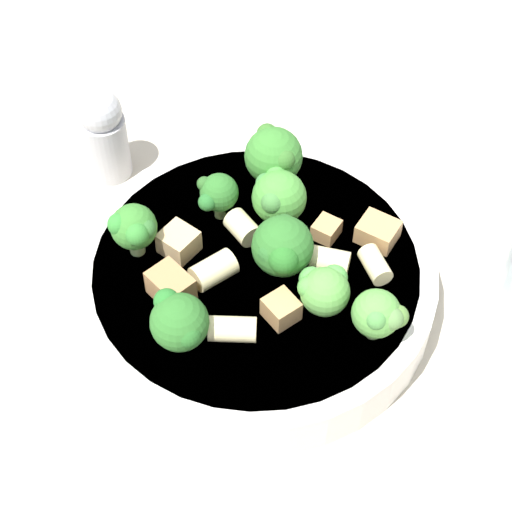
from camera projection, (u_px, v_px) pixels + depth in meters
The scene contains 21 objects.
ground_plane at pixel (256, 297), 0.58m from camera, with size 2.00×2.00×0.00m, color #BCB29E.
pasta_bowl at pixel (256, 279), 0.57m from camera, with size 0.24×0.24×0.03m.
broccoli_floret_0 at pixel (379, 315), 0.50m from camera, with size 0.03×0.03×0.04m.
broccoli_floret_1 at pixel (323, 289), 0.52m from camera, with size 0.03×0.03×0.03m.
broccoli_floret_2 at pixel (179, 322), 0.50m from camera, with size 0.04×0.04×0.04m.
broccoli_floret_3 at pixel (134, 228), 0.54m from camera, with size 0.03×0.03×0.04m.
broccoli_floret_4 at pixel (217, 193), 0.56m from camera, with size 0.03×0.03×0.04m.
broccoli_floret_5 at pixel (278, 196), 0.56m from camera, with size 0.04×0.04×0.04m.
broccoli_floret_6 at pixel (281, 248), 0.53m from camera, with size 0.04×0.04×0.04m.
broccoli_floret_7 at pixel (274, 156), 0.58m from camera, with size 0.04×0.04×0.05m.
rigatoni_0 at pixel (375, 265), 0.55m from camera, with size 0.01×0.01×0.02m, color beige.
rigatoni_1 at pixel (330, 262), 0.55m from camera, with size 0.02×0.02×0.02m, color beige.
rigatoni_2 at pixel (232, 329), 0.51m from camera, with size 0.02×0.02×0.03m, color beige.
rigatoni_3 at pixel (243, 228), 0.56m from camera, with size 0.02×0.02×0.02m, color beige.
rigatoni_4 at pixel (214, 270), 0.54m from camera, with size 0.02×0.02×0.03m, color beige.
chicken_chunk_0 at pixel (179, 242), 0.56m from camera, with size 0.02×0.02×0.02m, color tan.
chicken_chunk_1 at pixel (378, 232), 0.56m from camera, with size 0.02×0.02×0.01m, color tan.
chicken_chunk_2 at pixel (171, 286), 0.53m from camera, with size 0.03×0.02×0.02m, color #A87A4C.
chicken_chunk_3 at pixel (326, 230), 0.57m from camera, with size 0.02×0.02×0.01m, color tan.
chicken_chunk_4 at pixel (281, 309), 0.52m from camera, with size 0.02×0.02×0.02m, color tan.
pepper_shaker at pixel (107, 132), 0.63m from camera, with size 0.03×0.03×0.08m.
Camera 1 is at (-0.23, -0.25, 0.47)m, focal length 60.00 mm.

